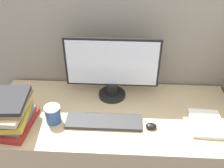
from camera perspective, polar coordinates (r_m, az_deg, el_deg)
cubicle_panel_rear at (r=1.95m, az=0.73°, el=0.36°), size 1.91×0.04×1.47m
desk at (r=1.92m, az=0.16°, el=-14.73°), size 1.51×0.65×0.76m
monitor at (r=1.67m, az=0.02°, el=3.29°), size 0.60×0.18×0.42m
keyboard at (r=1.58m, az=-1.79°, el=-8.18°), size 0.45×0.13×0.02m
mouse at (r=1.56m, az=8.52°, el=-9.04°), size 0.06×0.05×0.03m
coffee_cup at (r=1.60m, az=-12.75°, el=-6.43°), size 0.09×0.09×0.11m
book_stack at (r=1.62m, az=-21.64°, el=-5.81°), size 0.26×0.31×0.19m
paper_pile at (r=1.66m, az=19.79°, el=-8.09°), size 0.19×0.24×0.02m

